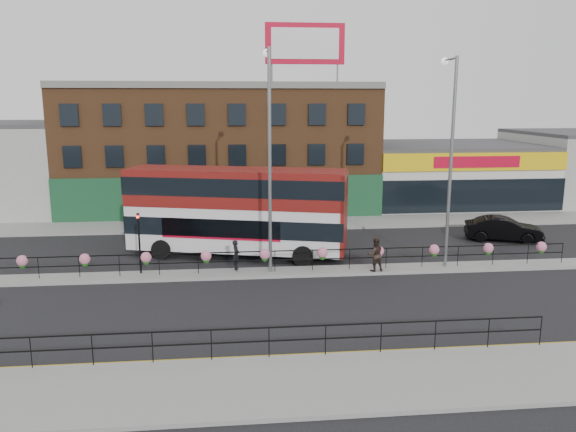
{
  "coord_description": "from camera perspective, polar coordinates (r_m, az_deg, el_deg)",
  "views": [
    {
      "loc": [
        -3.19,
        -28.37,
        8.95
      ],
      "look_at": [
        0.0,
        3.0,
        2.5
      ],
      "focal_mm": 35.0,
      "sensor_mm": 36.0,
      "label": 1
    }
  ],
  "objects": [
    {
      "name": "yellow_line_inner",
      "position": [
        20.95,
        3.62,
        -13.74
      ],
      "size": [
        60.0,
        0.1,
        0.01
      ],
      "primitive_type": "cube",
      "color": "gold",
      "rests_on": "ground"
    },
    {
      "name": "brick_building",
      "position": [
        48.49,
        -6.8,
        6.96
      ],
      "size": [
        25.0,
        12.21,
        10.3
      ],
      "color": "brown",
      "rests_on": "ground"
    },
    {
      "name": "double_decker_bus",
      "position": [
        32.67,
        -5.19,
        1.31
      ],
      "size": [
        13.05,
        6.25,
        5.15
      ],
      "color": "silver",
      "rests_on": "ground"
    },
    {
      "name": "car",
      "position": [
        39.17,
        21.03,
        -1.24
      ],
      "size": [
        4.55,
        5.82,
        1.59
      ],
      "primitive_type": "imported",
      "rotation": [
        0.0,
        0.0,
        1.25
      ],
      "color": "black",
      "rests_on": "ground"
    },
    {
      "name": "yellow_line_outer",
      "position": [
        20.79,
        3.71,
        -13.95
      ],
      "size": [
        60.0,
        0.1,
        0.01
      ],
      "primitive_type": "cube",
      "color": "gold",
      "rests_on": "ground"
    },
    {
      "name": "south_railing",
      "position": [
        19.98,
        -1.95,
        -12.02
      ],
      "size": [
        20.04,
        0.05,
        1.12
      ],
      "color": "black",
      "rests_on": "south_pavement"
    },
    {
      "name": "supermarket",
      "position": [
        52.33,
        15.8,
        4.21
      ],
      "size": [
        15.0,
        12.25,
        5.3
      ],
      "color": "silver",
      "rests_on": "ground"
    },
    {
      "name": "median",
      "position": [
        29.9,
        0.58,
        -5.71
      ],
      "size": [
        60.0,
        1.6,
        0.15
      ],
      "primitive_type": "cube",
      "color": "gray",
      "rests_on": "ground"
    },
    {
      "name": "pedestrian_a",
      "position": [
        29.99,
        -5.29,
        -3.96
      ],
      "size": [
        0.66,
        0.5,
        1.6
      ],
      "primitive_type": "imported",
      "rotation": [
        0.0,
        0.0,
        1.47
      ],
      "color": "black",
      "rests_on": "median"
    },
    {
      "name": "south_pavement",
      "position": [
        18.89,
        4.81,
        -16.5
      ],
      "size": [
        60.0,
        4.0,
        0.15
      ],
      "primitive_type": "cube",
      "color": "gray",
      "rests_on": "ground"
    },
    {
      "name": "median_railing",
      "position": [
        29.62,
        0.59,
        -3.92
      ],
      "size": [
        30.04,
        0.56,
        1.23
      ],
      "color": "black",
      "rests_on": "median"
    },
    {
      "name": "ground",
      "position": [
        29.92,
        0.58,
        -5.85
      ],
      "size": [
        120.0,
        120.0,
        0.0
      ],
      "primitive_type": "plane",
      "color": "black",
      "rests_on": "ground"
    },
    {
      "name": "pedestrian_b",
      "position": [
        29.94,
        8.84,
        -3.87
      ],
      "size": [
        1.02,
        0.86,
        1.81
      ],
      "primitive_type": "imported",
      "rotation": [
        0.0,
        0.0,
        3.24
      ],
      "color": "#2E211B",
      "rests_on": "median"
    },
    {
      "name": "lamp_column_west",
      "position": [
        28.8,
        -1.92,
        7.56
      ],
      "size": [
        0.41,
        2.01,
        11.47
      ],
      "color": "slate",
      "rests_on": "median"
    },
    {
      "name": "traffic_light_median",
      "position": [
        29.88,
        -14.93,
        -1.37
      ],
      "size": [
        0.15,
        0.28,
        3.65
      ],
      "color": "black",
      "rests_on": "median"
    },
    {
      "name": "lamp_column_east",
      "position": [
        30.97,
        16.12,
        7.01
      ],
      "size": [
        0.4,
        1.95,
        11.11
      ],
      "color": "slate",
      "rests_on": "median"
    },
    {
      "name": "north_pavement",
      "position": [
        41.46,
        -1.26,
        -0.8
      ],
      "size": [
        60.0,
        4.0,
        0.15
      ],
      "primitive_type": "cube",
      "color": "gray",
      "rests_on": "ground"
    },
    {
      "name": "billboard",
      "position": [
        43.93,
        1.74,
        17.08
      ],
      "size": [
        6.0,
        0.29,
        4.4
      ],
      "color": "#B40621",
      "rests_on": "brick_building"
    }
  ]
}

